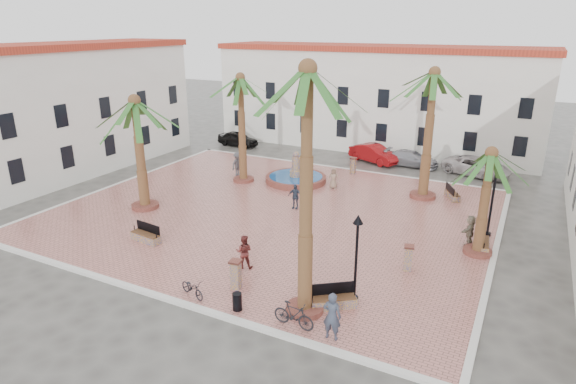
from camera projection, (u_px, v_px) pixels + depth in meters
name	position (u px, v px, depth m)	size (l,w,h in m)	color
ground	(274.00, 213.00, 30.45)	(120.00, 120.00, 0.00)	#56544F
plaza	(274.00, 212.00, 30.42)	(26.00, 22.00, 0.15)	#C07369
kerb_n	(338.00, 168.00, 39.66)	(26.30, 0.30, 0.16)	silver
kerb_s	(154.00, 295.00, 21.19)	(26.30, 0.30, 0.16)	silver
kerb_e	(494.00, 255.00, 24.83)	(0.30, 22.30, 0.16)	silver
kerb_w	(122.00, 183.00, 36.02)	(0.30, 22.30, 0.16)	silver
building_north	(375.00, 97.00, 45.65)	(30.40, 7.40, 9.50)	white
building_west	(57.00, 111.00, 36.96)	(6.40, 24.40, 10.00)	white
fountain	(296.00, 177.00, 35.99)	(4.53, 4.53, 2.34)	brown
palm_nw	(241.00, 89.00, 34.02)	(5.03, 5.03, 8.00)	brown
palm_sw	(136.00, 115.00, 29.03)	(5.59, 5.59, 7.25)	brown
palm_s	(307.00, 96.00, 16.95)	(5.07, 5.07, 10.10)	brown
palm_e	(490.00, 167.00, 23.32)	(4.69, 4.69, 5.67)	brown
palm_ne	(433.00, 88.00, 30.43)	(5.65, 5.65, 8.72)	brown
bench_s	(146.00, 236.00, 26.14)	(1.93, 0.79, 0.99)	#846857
bench_se	(333.00, 301.00, 20.05)	(1.90, 1.62, 1.02)	#846857
bench_e	(483.00, 244.00, 25.26)	(0.68, 1.78, 0.92)	#846857
bench_ne	(452.00, 195.00, 32.57)	(1.28, 1.80, 0.93)	#846857
lamppost_s	(357.00, 243.00, 19.81)	(0.43, 0.43, 3.94)	black
lamppost_e	(495.00, 184.00, 25.95)	(0.48, 0.48, 4.45)	black
bollard_se	(236.00, 274.00, 21.32)	(0.57, 0.57, 1.39)	#846857
bollard_n	(353.00, 165.00, 37.84)	(0.47, 0.47, 1.29)	#846857
bollard_e	(408.00, 258.00, 22.93)	(0.56, 0.56, 1.30)	#846857
litter_bin	(237.00, 302.00, 19.83)	(0.39, 0.39, 0.77)	black
cyclist_a	(332.00, 316.00, 17.83)	(0.71, 0.47, 1.94)	#383F52
bicycle_a	(192.00, 288.00, 20.82)	(0.53, 1.52, 0.80)	black
cyclist_b	(244.00, 252.00, 23.15)	(0.82, 0.64, 1.69)	maroon
bicycle_b	(294.00, 315.00, 18.66)	(0.50, 1.77, 1.06)	black
pedestrian_fountain_a	(333.00, 178.00, 34.39)	(0.76, 0.49, 1.55)	#8F705C
pedestrian_fountain_b	(295.00, 196.00, 30.62)	(0.94, 0.39, 1.61)	#2F3B4E
pedestrian_north	(238.00, 164.00, 37.07)	(1.24, 0.71, 1.91)	#46454A
pedestrian_east	(470.00, 230.00, 25.65)	(1.52, 0.48, 1.64)	gray
car_black	(238.00, 139.00, 47.03)	(1.67, 4.15, 1.41)	black
car_red	(374.00, 154.00, 41.44)	(1.61, 4.63, 1.53)	maroon
car_silver	(411.00, 159.00, 40.35)	(1.81, 4.44, 1.29)	#9B9BA4
car_white	(477.00, 166.00, 37.88)	(2.38, 5.17, 1.44)	beige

